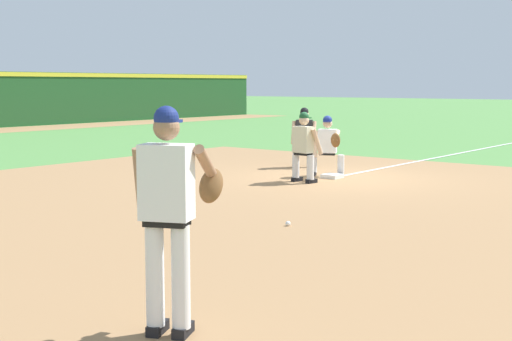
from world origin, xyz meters
The scene contains 9 objects.
ground_plane centered at (0.00, 0.00, 0.00)m, with size 160.00×160.00×0.00m, color #518942.
infield_dirt_patch centered at (-4.55, -2.07, 0.00)m, with size 18.00×18.00×0.01m, color #9E754C.
foul_line_stripe centered at (8.91, 0.00, 0.01)m, with size 17.82×0.10×0.00m, color white.
first_base_bag centered at (0.00, 0.00, 0.04)m, with size 0.38×0.38×0.09m, color white.
baseball centered at (-4.84, -2.29, 0.04)m, with size 0.07×0.07×0.07m, color white.
pitcher centered at (-9.05, -4.14, 1.06)m, with size 0.82×0.59×1.86m.
first_baseman centered at (0.16, 0.23, 0.73)m, with size 0.84×0.99×1.34m.
baserunner centered at (-0.93, 0.11, 0.79)m, with size 0.49×0.63×1.46m.
umpire centered at (1.31, 1.63, 0.79)m, with size 0.62×0.67×1.46m.
Camera 1 is at (-13.02, -8.13, 2.03)m, focal length 50.00 mm.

